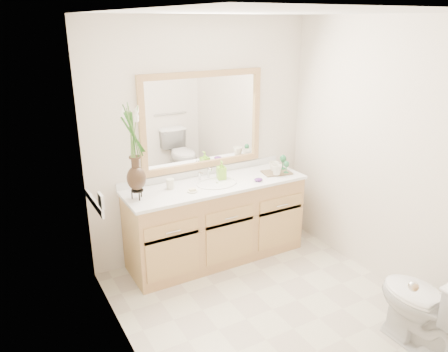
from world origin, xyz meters
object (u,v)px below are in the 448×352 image
tumbler (170,184)px  soap_bottle (221,171)px  toilet (425,306)px  flower_vase (133,139)px  tray (277,172)px

tumbler → soap_bottle: 0.56m
toilet → flower_vase: size_ratio=0.91×
toilet → soap_bottle: soap_bottle is taller
tumbler → tray: (1.15, -0.14, -0.04)m
toilet → soap_bottle: bearing=-73.6°
flower_vase → soap_bottle: flower_vase is taller
flower_vase → toilet: bearing=-52.1°
tumbler → flower_vase: bearing=-166.1°
toilet → tray: 1.94m
flower_vase → tumbler: bearing=13.9°
flower_vase → tumbler: size_ratio=8.57×
tumbler → soap_bottle: (0.56, -0.00, 0.04)m
soap_bottle → flower_vase: bearing=-162.1°
soap_bottle → tray: size_ratio=0.58×
flower_vase → tray: size_ratio=2.82×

